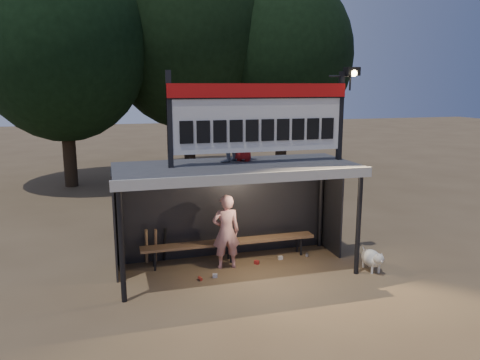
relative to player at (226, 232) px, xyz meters
name	(u,v)px	position (x,y,z in m)	size (l,w,h in m)	color
ground	(236,270)	(0.18, -0.18, -0.82)	(80.00, 80.00, 0.00)	brown
player	(226,232)	(0.00, 0.00, 0.00)	(0.60, 0.39, 1.64)	silver
child_a	(226,135)	(0.06, 0.22, 2.07)	(0.55, 0.43, 1.14)	gray
child_b	(243,138)	(0.45, 0.23, 2.00)	(0.49, 0.32, 0.99)	#A51919
dugout_shelter	(233,184)	(0.18, 0.06, 1.02)	(5.10, 2.08, 2.32)	#38383A
scoreboard_assembly	(262,115)	(0.73, -0.19, 2.50)	(4.10, 0.27, 1.99)	black
bench	(230,243)	(0.18, 0.37, -0.39)	(4.00, 0.35, 0.48)	brown
tree_left	(61,42)	(-3.82, 9.82, 4.69)	(6.46, 6.46, 9.27)	#322316
tree_mid	(187,32)	(1.18, 11.32, 5.34)	(7.22, 7.22, 10.36)	black
tree_right	(283,55)	(5.18, 10.32, 4.37)	(6.08, 6.08, 8.72)	#2E2014
dog	(372,258)	(2.98, -1.04, -0.54)	(0.36, 0.81, 0.49)	white
bats	(156,245)	(-1.46, 0.64, -0.39)	(0.48, 0.33, 0.84)	#A0764A
litter	(254,265)	(0.59, -0.14, -0.78)	(2.77, 0.79, 0.08)	#A9211C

